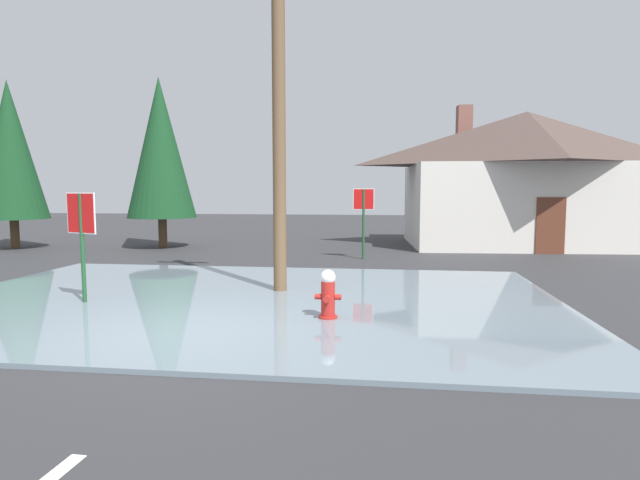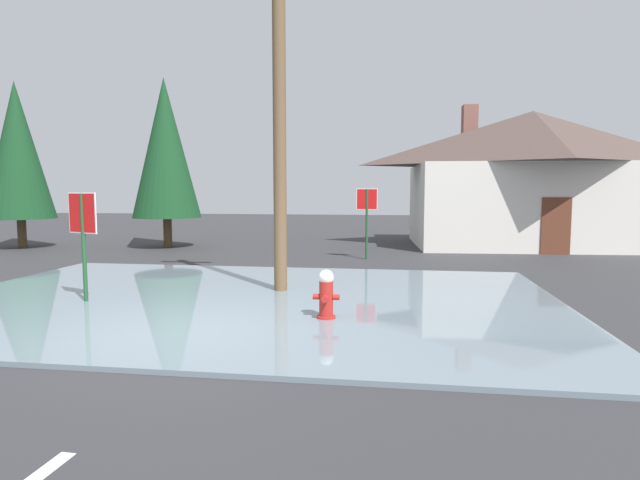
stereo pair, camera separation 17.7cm
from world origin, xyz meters
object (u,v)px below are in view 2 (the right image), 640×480
fire_hydrant (326,296)px  pine_tree_tall_left (165,148)px  stop_sign_far (367,209)px  pine_tree_mid_left (17,151)px  stop_sign_near (83,225)px  utility_pole (279,93)px  house (531,176)px

fire_hydrant → pine_tree_tall_left: (-7.72, 10.58, 3.42)m
fire_hydrant → stop_sign_far: bearing=88.3°
pine_tree_tall_left → pine_tree_mid_left: 5.63m
stop_sign_near → utility_pole: (3.53, 1.65, 2.71)m
utility_pole → stop_sign_far: size_ratio=3.57×
utility_pole → pine_tree_mid_left: 13.99m
stop_sign_far → pine_tree_mid_left: (-13.49, 1.38, 2.14)m
stop_sign_near → utility_pole: utility_pole is taller
stop_sign_near → house: 17.05m
house → pine_tree_mid_left: (-19.78, -3.74, 0.97)m
stop_sign_near → house: size_ratio=0.22×
fire_hydrant → house: 14.99m
stop_sign_far → pine_tree_tall_left: 8.61m
stop_sign_near → pine_tree_tall_left: (-2.88, 9.94, 2.29)m
house → pine_tree_tall_left: 14.54m
fire_hydrant → stop_sign_far: 8.26m
utility_pole → stop_sign_far: bearing=75.3°
fire_hydrant → pine_tree_mid_left: size_ratio=0.14×
stop_sign_far → pine_tree_tall_left: (-7.96, 2.41, 2.23)m
pine_tree_tall_left → stop_sign_far: bearing=-16.8°
stop_sign_far → fire_hydrant: bearing=-91.7°
house → pine_tree_tall_left: pine_tree_tall_left is taller
pine_tree_mid_left → stop_sign_near: bearing=-46.6°
house → pine_tree_mid_left: size_ratio=1.59×
stop_sign_near → stop_sign_far: bearing=56.0°
stop_sign_near → pine_tree_mid_left: (-8.41, 8.91, 2.19)m
stop_sign_near → pine_tree_mid_left: pine_tree_mid_left is taller
pine_tree_tall_left → pine_tree_mid_left: size_ratio=1.03×
stop_sign_far → house: 8.20m
house → fire_hydrant: bearing=-116.2°
stop_sign_near → pine_tree_mid_left: 12.45m
house → pine_tree_mid_left: bearing=-169.3°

